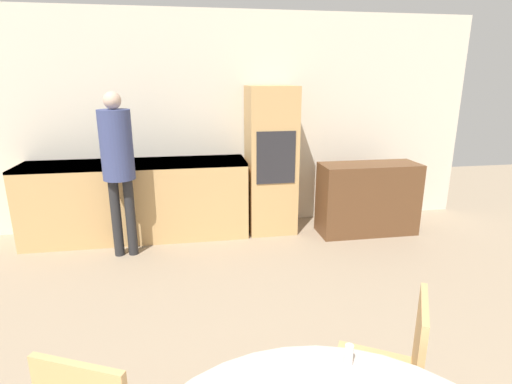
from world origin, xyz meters
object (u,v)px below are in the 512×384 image
object	(u,v)px
oven_unit	(271,160)
chair_far_right	(394,370)
sideboard	(368,199)
person_standing	(118,157)

from	to	relation	value
oven_unit	chair_far_right	distance (m)	3.20
sideboard	oven_unit	bearing A→B (deg)	164.14
sideboard	person_standing	world-z (taller)	person_standing
sideboard	chair_far_right	world-z (taller)	chair_far_right
sideboard	person_standing	bearing A→B (deg)	-176.26
oven_unit	chair_far_right	bearing A→B (deg)	-91.05
person_standing	sideboard	bearing A→B (deg)	3.74
oven_unit	person_standing	xyz separation A→B (m)	(-1.68, -0.51, 0.19)
person_standing	chair_far_right	bearing A→B (deg)	-58.78
chair_far_right	person_standing	size ratio (longest dim) A/B	0.51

